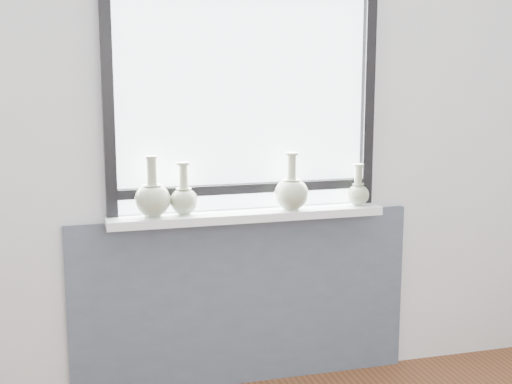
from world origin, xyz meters
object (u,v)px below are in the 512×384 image
object	(u,v)px
windowsill	(247,215)
vase_b	(184,198)
vase_a	(152,198)
vase_c	(291,192)
vase_d	(358,192)

from	to	relation	value
windowsill	vase_b	xyz separation A→B (m)	(-0.30, 0.01, 0.10)
vase_b	vase_a	bearing A→B (deg)	-175.86
vase_c	windowsill	bearing A→B (deg)	172.11
windowsill	vase_b	size ratio (longest dim) A/B	5.40
vase_a	vase_c	bearing A→B (deg)	-2.14
vase_a	vase_d	size ratio (longest dim) A/B	1.36
windowsill	vase_a	distance (m)	0.46
vase_b	vase_c	world-z (taller)	vase_c
windowsill	vase_d	world-z (taller)	vase_d
windowsill	vase_b	bearing A→B (deg)	178.88
windowsill	vase_c	world-z (taller)	vase_c
vase_a	vase_b	xyz separation A→B (m)	(0.15, 0.01, -0.01)
vase_c	vase_d	xyz separation A→B (m)	(0.35, 0.02, -0.02)
vase_a	vase_c	distance (m)	0.66
windowsill	vase_c	size ratio (longest dim) A/B	4.78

